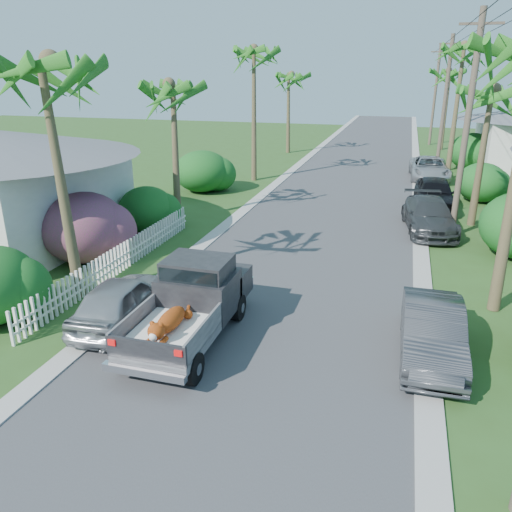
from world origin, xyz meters
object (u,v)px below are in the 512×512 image
(palm_r_c, at_px, (464,47))
(utility_pole_d, at_px, (435,95))
(parked_car_rm, at_px, (429,216))
(palm_l_c, at_px, (254,50))
(parked_car_rf, at_px, (434,194))
(palm_r_b, at_px, (492,90))
(palm_r_d, at_px, (450,71))
(utility_pole_b, at_px, (467,127))
(palm_l_d, at_px, (289,75))
(parked_car_rn, at_px, (432,332))
(palm_l_a, at_px, (45,63))
(utility_pole_c, at_px, (444,105))
(parked_car_rd, at_px, (429,168))
(parked_car_ln, at_px, (122,300))
(pickup_truck, at_px, (195,299))
(palm_l_b, at_px, (172,85))

(palm_r_c, xyz_separation_m, utility_pole_d, (-0.60, 17.00, -3.51))
(parked_car_rm, xyz_separation_m, palm_l_c, (-10.62, 8.54, 7.21))
(parked_car_rf, distance_m, palm_r_b, 6.00)
(palm_r_d, height_order, utility_pole_d, utility_pole_d)
(utility_pole_b, bearing_deg, palm_l_d, 119.95)
(parked_car_rn, bearing_deg, palm_l_a, 176.57)
(parked_car_rm, distance_m, palm_r_c, 14.64)
(utility_pole_d, bearing_deg, parked_car_rn, -91.75)
(utility_pole_c, bearing_deg, palm_l_c, -152.65)
(parked_car_rm, relative_size, parked_car_rd, 0.94)
(parked_car_rn, distance_m, parked_car_ln, 8.32)
(parked_car_rm, bearing_deg, palm_l_c, 133.73)
(palm_r_c, distance_m, utility_pole_b, 13.48)
(pickup_truck, xyz_separation_m, parked_car_rd, (6.72, 23.48, -0.29))
(palm_l_b, xyz_separation_m, palm_l_c, (0.80, 10.00, 1.77))
(parked_car_rd, relative_size, utility_pole_d, 0.57)
(palm_r_b, xyz_separation_m, palm_r_d, (-0.10, 25.00, 0.79))
(palm_l_c, bearing_deg, utility_pole_b, -37.81)
(parked_car_rm, relative_size, utility_pole_c, 0.54)
(palm_l_a, xyz_separation_m, utility_pole_c, (11.80, 25.00, -2.33))
(palm_r_b, bearing_deg, palm_l_c, 150.95)
(parked_car_rn, xyz_separation_m, utility_pole_c, (1.23, 25.49, 3.92))
(parked_car_rn, relative_size, utility_pole_b, 0.46)
(parked_car_rd, bearing_deg, parked_car_rn, -94.25)
(parked_car_ln, xyz_separation_m, palm_r_b, (10.53, 13.02, 5.27))
(palm_l_c, bearing_deg, parked_car_rn, -61.99)
(palm_l_c, relative_size, utility_pole_b, 1.02)
(parked_car_rm, bearing_deg, palm_l_d, 110.96)
(pickup_truck, bearing_deg, palm_l_d, 98.51)
(palm_r_b, relative_size, utility_pole_c, 0.80)
(parked_car_rf, height_order, utility_pole_b, utility_pole_b)
(palm_l_b, relative_size, palm_l_d, 0.96)
(palm_r_b, xyz_separation_m, utility_pole_d, (-1.00, 28.00, -1.35))
(palm_r_d, bearing_deg, utility_pole_d, 106.70)
(palm_l_d, relative_size, utility_pole_d, 0.86)
(palm_l_d, height_order, utility_pole_c, utility_pole_c)
(palm_l_c, xyz_separation_m, utility_pole_c, (11.60, 6.00, -3.31))
(parked_car_ln, height_order, utility_pole_b, utility_pole_b)
(utility_pole_c, bearing_deg, parked_car_rd, -103.43)
(utility_pole_d, bearing_deg, palm_l_d, -143.36)
(palm_l_c, relative_size, utility_pole_c, 1.02)
(parked_car_ln, relative_size, palm_l_c, 0.43)
(utility_pole_d, bearing_deg, parked_car_rm, -91.90)
(pickup_truck, xyz_separation_m, palm_r_b, (8.32, 12.99, 4.94))
(palm_r_b, bearing_deg, palm_r_c, 92.08)
(palm_l_d, distance_m, palm_r_c, 15.10)
(parked_car_rd, height_order, utility_pole_b, utility_pole_b)
(palm_l_b, bearing_deg, palm_r_d, 64.59)
(parked_car_rm, xyz_separation_m, palm_l_a, (-10.82, -10.46, 6.23))
(parked_car_rd, height_order, utility_pole_c, utility_pole_c)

